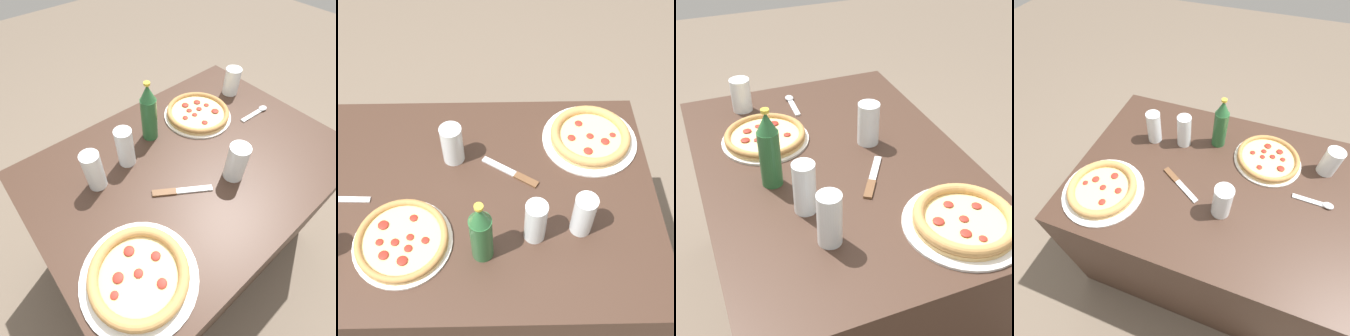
{
  "view_description": "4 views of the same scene",
  "coord_description": "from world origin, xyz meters",
  "views": [
    {
      "loc": [
        0.49,
        0.45,
        1.51
      ],
      "look_at": [
        0.13,
        0.02,
        0.84
      ],
      "focal_mm": 28.0,
      "sensor_mm": 36.0,
      "label": 1
    },
    {
      "loc": [
        0.09,
        -0.77,
        1.88
      ],
      "look_at": [
        0.1,
        0.05,
        0.82
      ],
      "focal_mm": 45.0,
      "sensor_mm": 36.0,
      "label": 2
    },
    {
      "loc": [
        1.15,
        -0.42,
        1.62
      ],
      "look_at": [
        0.1,
        -0.01,
        0.8
      ],
      "focal_mm": 50.0,
      "sensor_mm": 36.0,
      "label": 3
    },
    {
      "loc": [
        -0.11,
        0.69,
        1.65
      ],
      "look_at": [
        0.13,
        0.04,
        0.8
      ],
      "focal_mm": 28.0,
      "sensor_mm": 36.0,
      "label": 4
    }
  ],
  "objects": [
    {
      "name": "spoon",
      "position": [
        -0.44,
        -0.02,
        0.75
      ],
      "size": [
        0.16,
        0.03,
        0.02
      ],
      "color": "silver",
      "rests_on": "table"
    },
    {
      "name": "ground_plane",
      "position": [
        0.0,
        0.0,
        0.0
      ],
      "size": [
        8.0,
        8.0,
        0.0
      ],
      "primitive_type": "plane",
      "color": "#6B5B4C"
    },
    {
      "name": "table",
      "position": [
        0.0,
        0.0,
        0.37
      ],
      "size": [
        1.19,
        0.85,
        0.75
      ],
      "color": "#3D281E",
      "rests_on": "ground_plane"
    },
    {
      "name": "beer_bottle",
      "position": [
        0.03,
        -0.21,
        0.87
      ],
      "size": [
        0.06,
        0.06,
        0.25
      ],
      "color": "#286033",
      "rests_on": "table"
    },
    {
      "name": "pizza_veggie",
      "position": [
        0.41,
        0.22,
        0.77
      ],
      "size": [
        0.34,
        0.34,
        0.05
      ],
      "color": "white",
      "rests_on": "table"
    },
    {
      "name": "knife",
      "position": [
        0.13,
        0.08,
        0.75
      ],
      "size": [
        0.19,
        0.14,
        0.01
      ],
      "color": "brown",
      "rests_on": "table"
    },
    {
      "name": "glass_orange_juice",
      "position": [
        0.33,
        -0.13,
        0.82
      ],
      "size": [
        0.07,
        0.07,
        0.15
      ],
      "color": "white",
      "rests_on": "table"
    },
    {
      "name": "glass_iced_tea",
      "position": [
        -0.07,
        0.15,
        0.81
      ],
      "size": [
        0.07,
        0.07,
        0.15
      ],
      "color": "white",
      "rests_on": "table"
    },
    {
      "name": "glass_red_wine",
      "position": [
        -0.46,
        -0.2,
        0.81
      ],
      "size": [
        0.07,
        0.07,
        0.13
      ],
      "color": "white",
      "rests_on": "table"
    },
    {
      "name": "glass_mango_juice",
      "position": [
        0.19,
        -0.16,
        0.82
      ],
      "size": [
        0.06,
        0.06,
        0.16
      ],
      "color": "white",
      "rests_on": "table"
    },
    {
      "name": "pizza_margherita",
      "position": [
        -0.21,
        -0.18,
        0.77
      ],
      "size": [
        0.3,
        0.3,
        0.04
      ],
      "color": "silver",
      "rests_on": "table"
    }
  ]
}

